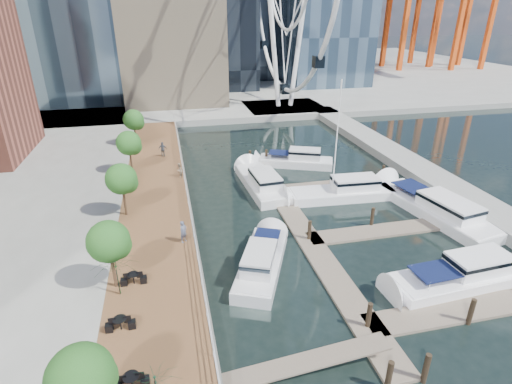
{
  "coord_description": "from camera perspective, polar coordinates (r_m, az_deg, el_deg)",
  "views": [
    {
      "loc": [
        -7.33,
        -18.01,
        16.94
      ],
      "look_at": [
        -0.52,
        11.78,
        3.0
      ],
      "focal_mm": 28.0,
      "sensor_mm": 36.0,
      "label": 1
    }
  ],
  "objects": [
    {
      "name": "cafe_seating",
      "position": [
        20.52,
        -19.81,
        -23.29
      ],
      "size": [
        5.72,
        18.27,
        2.56
      ],
      "color": "#0E351A",
      "rests_on": "ground"
    },
    {
      "name": "seawall",
      "position": [
        36.9,
        -9.46,
        -2.3
      ],
      "size": [
        0.25,
        60.0,
        1.0
      ],
      "primitive_type": "cube",
      "color": "#595954",
      "rests_on": "ground"
    },
    {
      "name": "street_trees",
      "position": [
        34.66,
        -18.69,
        1.76
      ],
      "size": [
        2.6,
        42.6,
        4.6
      ],
      "color": "#3F2B1C",
      "rests_on": "ground"
    },
    {
      "name": "ground",
      "position": [
        25.79,
        7.29,
        -16.79
      ],
      "size": [
        520.0,
        520.0,
        0.0
      ],
      "primitive_type": "plane",
      "color": "black",
      "rests_on": "ground"
    },
    {
      "name": "pier",
      "position": [
        75.01,
        4.05,
        11.8
      ],
      "size": [
        14.0,
        12.0,
        1.0
      ],
      "primitive_type": "cube",
      "color": "gray",
      "rests_on": "ground"
    },
    {
      "name": "breakwater",
      "position": [
        49.62,
        21.52,
        3.41
      ],
      "size": [
        4.0,
        60.0,
        1.0
      ],
      "primitive_type": "cube",
      "color": "gray",
      "rests_on": "ground"
    },
    {
      "name": "boardwalk",
      "position": [
        36.91,
        -14.1,
        -2.73
      ],
      "size": [
        6.0,
        60.0,
        1.0
      ],
      "primitive_type": "cube",
      "color": "brown",
      "rests_on": "ground"
    },
    {
      "name": "floating_docks",
      "position": [
        35.89,
        14.01,
        -3.55
      ],
      "size": [
        16.0,
        34.0,
        2.6
      ],
      "color": "#6D6051",
      "rests_on": "ground"
    },
    {
      "name": "pedestrian_near",
      "position": [
        30.45,
        -10.34,
        -5.59
      ],
      "size": [
        0.75,
        0.73,
        1.73
      ],
      "primitive_type": "imported",
      "rotation": [
        0.0,
        0.0,
        0.74
      ],
      "color": "#4F556A",
      "rests_on": "boardwalk"
    },
    {
      "name": "cafe_tables",
      "position": [
        22.54,
        -18.13,
        -20.71
      ],
      "size": [
        2.5,
        13.7,
        0.74
      ],
      "color": "black",
      "rests_on": "ground"
    },
    {
      "name": "pedestrian_mid",
      "position": [
        42.42,
        -10.91,
        3.08
      ],
      "size": [
        0.84,
        0.91,
        1.5
      ],
      "primitive_type": "imported",
      "rotation": [
        0.0,
        0.0,
        -2.06
      ],
      "color": "gray",
      "rests_on": "boardwalk"
    },
    {
      "name": "pedestrian_far",
      "position": [
        48.97,
        -13.17,
        5.97
      ],
      "size": [
        1.11,
        0.67,
        1.77
      ],
      "primitive_type": "imported",
      "rotation": [
        0.0,
        0.0,
        2.9
      ],
      "color": "#373B44",
      "rests_on": "boardwalk"
    },
    {
      "name": "land_far",
      "position": [
        121.35,
        -9.69,
        16.41
      ],
      "size": [
        200.0,
        114.0,
        1.0
      ],
      "primitive_type": "cube",
      "color": "gray",
      "rests_on": "ground"
    },
    {
      "name": "moored_yachts",
      "position": [
        38.94,
        12.3,
        -1.87
      ],
      "size": [
        23.28,
        39.37,
        11.5
      ],
      "color": "white",
      "rests_on": "ground"
    },
    {
      "name": "railing",
      "position": [
        36.45,
        -9.73,
        -0.87
      ],
      "size": [
        0.1,
        60.0,
        1.05
      ],
      "primitive_type": null,
      "color": "white",
      "rests_on": "boardwalk"
    },
    {
      "name": "yacht_foreground",
      "position": [
        31.01,
        27.06,
        -11.68
      ],
      "size": [
        11.1,
        3.57,
        2.15
      ],
      "primitive_type": null,
      "rotation": [
        0.0,
        0.0,
        1.63
      ],
      "color": "white",
      "rests_on": "ground"
    }
  ]
}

